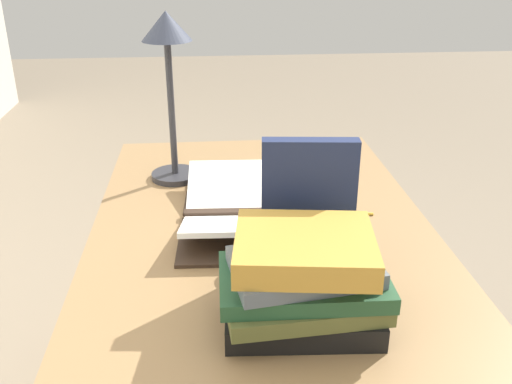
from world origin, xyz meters
name	(u,v)px	position (x,y,z in m)	size (l,w,h in m)	color
reading_desk	(263,270)	(0.00, 0.00, 0.64)	(1.28, 0.79, 0.74)	#937047
open_book	(246,209)	(0.08, 0.03, 0.76)	(0.46, 0.33, 0.07)	#38281E
book_stack_tall	(303,282)	(-0.34, -0.03, 0.83)	(0.22, 0.28, 0.17)	black
book_standing_upright	(308,209)	(-0.17, -0.07, 0.88)	(0.05, 0.18, 0.28)	#1E284C
reading_lamp	(168,61)	(0.34, 0.21, 1.07)	(0.13, 0.13, 0.45)	#2D2D33
coffee_mug	(275,241)	(-0.13, -0.01, 0.79)	(0.10, 0.07, 0.10)	#4C7F5B
pencil	(339,212)	(0.08, -0.19, 0.75)	(0.05, 0.16, 0.01)	gold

